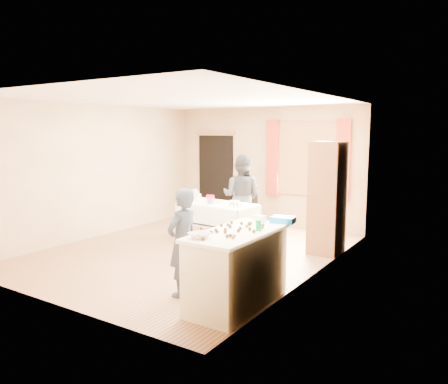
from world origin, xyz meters
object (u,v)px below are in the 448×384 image
Objects in this scene: cabinet at (327,198)px; chair at (248,218)px; counter at (237,268)px; woman at (242,196)px; party_table at (218,219)px; girl at (183,242)px.

cabinet reaches higher than chair.
chair is at bearing 117.86° from counter.
woman is (-1.70, 2.98, 0.36)m from counter.
cabinet reaches higher than party_table.
cabinet is at bearing 87.95° from counter.
chair is 3.74m from girl.
woman is at bearing 119.71° from counter.
counter is 3.45m from woman.
counter is 0.90× the size of woman.
counter is 3.92m from chair.
cabinet is 1.82m from woman.
cabinet is 2.06× the size of chair.
cabinet reaches higher than girl.
counter is at bearing -92.05° from cabinet.
girl is 3.23m from woman.
girl is at bearing 97.57° from woman.
girl is at bearing -96.69° from chair.
cabinet is 1.18× the size of woman.
cabinet is 1.39× the size of girl.
woman reaches higher than chair.
woman is (-1.80, 0.19, -0.14)m from cabinet.
counter is at bearing -47.62° from party_table.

